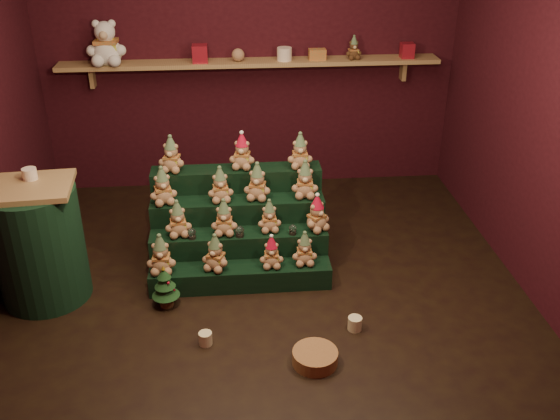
{
  "coord_description": "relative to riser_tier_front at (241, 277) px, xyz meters",
  "views": [
    {
      "loc": [
        -0.22,
        -4.0,
        2.79
      ],
      "look_at": [
        0.14,
        0.25,
        0.56
      ],
      "focal_mm": 40.0,
      "sensor_mm": 36.0,
      "label": 1
    }
  ],
  "objects": [
    {
      "name": "shelf_plush_ball",
      "position": [
        0.07,
        1.79,
        1.29
      ],
      "size": [
        0.12,
        0.12,
        0.12
      ],
      "primitive_type": "sphere",
      "color": "#A87C5D",
      "rests_on": "back_shelf"
    },
    {
      "name": "wicker_basket",
      "position": [
        0.46,
        -0.92,
        -0.04
      ],
      "size": [
        0.33,
        0.33,
        0.09
      ],
      "primitive_type": "cylinder",
      "rotation": [
        0.0,
        0.0,
        -0.12
      ],
      "color": "#97663C",
      "rests_on": "ground"
    },
    {
      "name": "mug_left",
      "position": [
        -0.26,
        -0.67,
        -0.04
      ],
      "size": [
        0.09,
        0.09,
        0.09
      ],
      "primitive_type": "cylinder",
      "color": "beige",
      "rests_on": "ground"
    },
    {
      "name": "brown_bear",
      "position": [
        1.16,
        1.78,
        1.34
      ],
      "size": [
        0.17,
        0.16,
        0.21
      ],
      "primitive_type": null,
      "rotation": [
        0.0,
        0.0,
        0.13
      ],
      "color": "#4E341A",
      "rests_on": "back_shelf"
    },
    {
      "name": "teddy_3",
      "position": [
        0.5,
        0.01,
        0.22
      ],
      "size": [
        0.19,
        0.18,
        0.27
      ],
      "primitive_type": null,
      "rotation": [
        0.0,
        0.0,
        -0.01
      ],
      "color": "#A87C5D",
      "rests_on": "riser_tier_front"
    },
    {
      "name": "side_table",
      "position": [
        -1.47,
        0.01,
        0.37
      ],
      "size": [
        0.65,
        0.65,
        0.93
      ],
      "rotation": [
        0.0,
        0.0,
        0.08
      ],
      "color": "#A18350",
      "rests_on": "ground"
    },
    {
      "name": "teddy_1",
      "position": [
        -0.18,
        -0.01,
        0.23
      ],
      "size": [
        0.27,
        0.26,
        0.29
      ],
      "primitive_type": null,
      "rotation": [
        0.0,
        0.0,
        -0.43
      ],
      "color": "#A87C5D",
      "rests_on": "riser_tier_front"
    },
    {
      "name": "right_wall",
      "position": [
        2.23,
        -0.06,
        1.31
      ],
      "size": [
        0.1,
        4.0,
        2.8
      ],
      "primitive_type": "cube",
      "color": "black",
      "rests_on": "ground"
    },
    {
      "name": "teddy_5",
      "position": [
        -0.11,
        0.22,
        0.41
      ],
      "size": [
        0.22,
        0.2,
        0.29
      ],
      "primitive_type": null,
      "rotation": [
        0.0,
        0.0,
        -0.08
      ],
      "color": "#A87C5D",
      "rests_on": "riser_tier_midfront"
    },
    {
      "name": "white_bear",
      "position": [
        -1.13,
        1.78,
        1.48
      ],
      "size": [
        0.36,
        0.33,
        0.5
      ],
      "primitive_type": null,
      "rotation": [
        0.0,
        0.0,
        -0.01
      ],
      "color": "silver",
      "rests_on": "back_shelf"
    },
    {
      "name": "teddy_7",
      "position": [
        0.61,
        0.22,
        0.42
      ],
      "size": [
        0.28,
        0.27,
        0.29
      ],
      "primitive_type": null,
      "rotation": [
        0.0,
        0.0,
        0.57
      ],
      "color": "#A87C5D",
      "rests_on": "riser_tier_midfront"
    },
    {
      "name": "teddy_2",
      "position": [
        0.24,
        -0.01,
        0.22
      ],
      "size": [
        0.19,
        0.17,
        0.26
      ],
      "primitive_type": null,
      "rotation": [
        0.0,
        0.0,
        -0.03
      ],
      "color": "#A87C5D",
      "rests_on": "riser_tier_front"
    },
    {
      "name": "back_shelf",
      "position": [
        0.18,
        1.81,
        1.2
      ],
      "size": [
        3.6,
        0.26,
        0.24
      ],
      "color": "#A18350",
      "rests_on": "ground"
    },
    {
      "name": "snow_globe_b",
      "position": [
        0.01,
        0.16,
        0.31
      ],
      "size": [
        0.07,
        0.07,
        0.09
      ],
      "color": "black",
      "rests_on": "riser_tier_midfront"
    },
    {
      "name": "teddy_14",
      "position": [
        0.53,
        0.64,
        0.78
      ],
      "size": [
        0.21,
        0.19,
        0.29
      ],
      "primitive_type": null,
      "rotation": [
        0.0,
        0.0,
        -0.0
      ],
      "color": "#A87C5D",
      "rests_on": "riser_tier_back"
    },
    {
      "name": "teddy_0",
      "position": [
        -0.59,
        -0.01,
        0.24
      ],
      "size": [
        0.23,
        0.2,
        0.31
      ],
      "primitive_type": null,
      "rotation": [
        0.0,
        0.0,
        -0.03
      ],
      "color": "#A87C5D",
      "rests_on": "riser_tier_front"
    },
    {
      "name": "riser_tier_midback",
      "position": [
        0.0,
        0.44,
        0.18
      ],
      "size": [
        1.4,
        0.22,
        0.54
      ],
      "primitive_type": "cube",
      "color": "black",
      "rests_on": "ground"
    },
    {
      "name": "riser_tier_front",
      "position": [
        0.0,
        0.0,
        0.0
      ],
      "size": [
        1.4,
        0.22,
        0.18
      ],
      "primitive_type": "cube",
      "color": "black",
      "rests_on": "ground"
    },
    {
      "name": "back_wall",
      "position": [
        0.18,
        1.99,
        1.31
      ],
      "size": [
        4.0,
        0.1,
        2.8
      ],
      "primitive_type": "cube",
      "color": "black",
      "rests_on": "ground"
    },
    {
      "name": "riser_tier_back",
      "position": [
        0.0,
        0.66,
        0.27
      ],
      "size": [
        1.4,
        0.22,
        0.72
      ],
      "primitive_type": "cube",
      "color": "black",
      "rests_on": "ground"
    },
    {
      "name": "front_wall",
      "position": [
        0.18,
        -2.11,
        1.31
      ],
      "size": [
        4.0,
        0.1,
        2.8
      ],
      "primitive_type": "cube",
      "color": "black",
      "rests_on": "ground"
    },
    {
      "name": "mug_right",
      "position": [
        0.78,
        -0.6,
        -0.04
      ],
      "size": [
        0.1,
        0.1,
        0.1
      ],
      "primitive_type": "cylinder",
      "color": "beige",
      "rests_on": "ground"
    },
    {
      "name": "teddy_11",
      "position": [
        0.55,
        0.45,
        0.6
      ],
      "size": [
        0.23,
        0.21,
        0.3
      ],
      "primitive_type": null,
      "rotation": [
        0.0,
        0.0,
        -0.09
      ],
      "color": "#A87C5D",
      "rests_on": "riser_tier_midback"
    },
    {
      "name": "gift_tin_red_b",
      "position": [
        1.68,
        1.79,
        1.3
      ],
      "size": [
        0.12,
        0.12,
        0.14
      ],
      "primitive_type": "cube",
      "color": "maroon",
      "rests_on": "back_shelf"
    },
    {
      "name": "scarf_gift_box",
      "position": [
        0.81,
        1.79,
        1.28
      ],
      "size": [
        0.16,
        0.1,
        0.1
      ],
      "primitive_type": "cube",
      "color": "#E0531F",
      "rests_on": "back_shelf"
    },
    {
      "name": "gift_tin_cream",
      "position": [
        0.5,
        1.79,
        1.29
      ],
      "size": [
        0.14,
        0.14,
        0.12
      ],
      "primitive_type": "cylinder",
      "color": "beige",
      "rests_on": "back_shelf"
    },
    {
      "name": "table_ornament",
      "position": [
        -1.47,
        0.11,
        0.88
      ],
      "size": [
        0.1,
        0.1,
        0.08
      ],
      "primitive_type": "cylinder",
      "color": "beige",
      "rests_on": "side_table"
    },
    {
      "name": "gift_tin_red_a",
      "position": [
        -0.29,
        1.79,
        1.31
      ],
      "size": [
        0.14,
        0.14,
        0.16
      ],
      "primitive_type": "cube",
      "color": "maroon",
      "rests_on": "back_shelf"
    },
    {
      "name": "teddy_6",
      "position": [
        0.24,
        0.24,
        0.4
      ],
      "size": [
        0.19,
        0.18,
        0.26
      ],
      "primitive_type": null,
      "rotation": [
        0.0,
        0.0,
        0.04
      ],
      "color": "#A87C5D",
      "rests_on": "riser_tier_midfront"
    },
    {
      "name": "ground",
      "position": [
        0.18,
        -0.06,
        -0.09
      ],
      "size": [
        4.0,
        4.0,
        0.0
      ],
      "primitive_type": "plane",
      "color": "black",
      "rests_on": "ground"
    },
    {
      "name": "snow_globe_c",
      "position": [
        0.42,
        0.16,
        0.31
      ],
      "size": [
        0.06,
        0.06,
        0.08
      ],
      "color": "black",
      "rests_on": "riser_tier_midfront"
    },
    {
      "name": "teddy_4",
      "position": [
        -0.47,
        0.22,
        0.41
      ],
      "size": [
        0.23,
        0.22,
        0.29
      ],
      "primitive_type": null,
      "rotation": [
        0.0,
        0.0,
        0.16
      ],
      "color": "#A87C5D",
      "rests_on": "riser_tier_midfront"
    },
    {
      "name": "mini_christmas_tree",
      "position": [
        -0.56,
        -0.2,
        0.08
      ],
      "size": [
        0.21,
        0.21,
        0.35
      ],
      "rotation": [
        0.0,
        0.0,
        -0.4
      ],
      "color": "#452D18",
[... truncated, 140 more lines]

